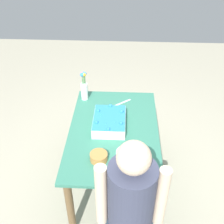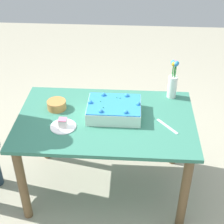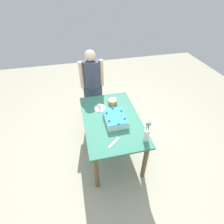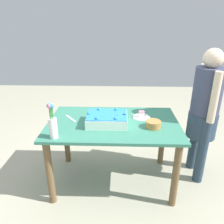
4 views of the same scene
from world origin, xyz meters
TOP-DOWN VIEW (x-y plane):
  - ground_plane at (0.00, 0.00)m, footprint 8.00×8.00m
  - dining_table at (0.00, 0.00)m, footprint 1.37×0.87m
  - sheet_cake at (0.06, 0.05)m, footprint 0.41×0.31m
  - serving_plate_with_slice at (-0.31, -0.13)m, footprint 0.19×0.19m
  - cake_knife at (0.47, -0.08)m, footprint 0.15×0.18m
  - flower_vase at (0.53, 0.35)m, footprint 0.08×0.08m
  - fruit_bowl at (-0.40, 0.11)m, footprint 0.15×0.15m
  - person_standing at (-0.99, -0.15)m, footprint 0.31×0.45m

SIDE VIEW (x-z plane):
  - ground_plane at x=0.00m, z-range 0.00..0.00m
  - dining_table at x=0.00m, z-range 0.25..1.00m
  - cake_knife at x=0.47m, z-range 0.75..0.75m
  - serving_plate_with_slice at x=-0.31m, z-range 0.73..0.80m
  - fruit_bowl at x=-0.40m, z-range 0.75..0.82m
  - sheet_cake at x=0.06m, z-range 0.74..0.87m
  - person_standing at x=-0.99m, z-range 0.11..1.60m
  - flower_vase at x=0.53m, z-range 0.73..1.06m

